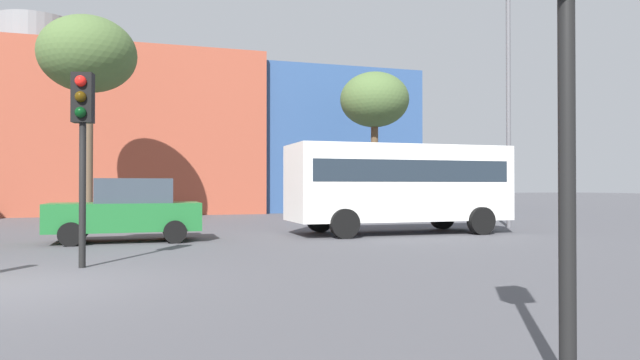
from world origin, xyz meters
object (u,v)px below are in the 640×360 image
traffic_light_near_right (568,4)px  bare_tree_1 (374,101)px  white_bus (398,181)px  bare_tree_0 (88,57)px  traffic_light_island (82,124)px  parked_car_2 (128,210)px  street_lamp (508,95)px

traffic_light_near_right → bare_tree_1: bare_tree_1 is taller
white_bus → bare_tree_0: (-9.70, 8.09, 5.01)m
white_bus → traffic_light_island: traffic_light_island is taller
traffic_light_island → traffic_light_near_right: bearing=38.0°
traffic_light_island → bare_tree_0: 13.83m
parked_car_2 → white_bus: white_bus is taller
white_bus → street_lamp: street_lamp is taller
bare_tree_1 → traffic_light_near_right: bearing=-109.6°
traffic_light_island → bare_tree_0: size_ratio=0.43×
parked_car_2 → bare_tree_1: bare_tree_1 is taller
bare_tree_0 → traffic_light_island: bearing=-85.4°
traffic_light_near_right → bare_tree_1: (7.95, 22.36, 2.88)m
white_bus → traffic_light_near_right: size_ratio=1.81×
traffic_light_island → street_lamp: size_ratio=0.42×
white_bus → bare_tree_0: size_ratio=0.83×
bare_tree_0 → street_lamp: (14.60, -6.89, -1.88)m
parked_car_2 → bare_tree_0: size_ratio=0.47×
traffic_light_island → street_lamp: street_lamp is taller
white_bus → traffic_light_island: 10.08m
parked_car_2 → white_bus: (7.98, 0.23, 0.79)m
parked_car_2 → bare_tree_1: size_ratio=0.55×
traffic_light_near_right → traffic_light_island: bearing=-153.2°
bare_tree_0 → white_bus: bearing=-39.8°
white_bus → street_lamp: size_ratio=0.81×
traffic_light_island → street_lamp: 15.09m
white_bus → traffic_light_near_right: bearing=69.8°
parked_car_2 → street_lamp: bearing=-173.7°
white_bus → traffic_light_island: size_ratio=1.94×
traffic_light_near_right → street_lamp: (9.60, 13.98, 1.98)m
bare_tree_1 → street_lamp: size_ratio=0.84×
bare_tree_0 → traffic_light_near_right: bearing=-76.5°
parked_car_2 → bare_tree_0: bearing=-78.3°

